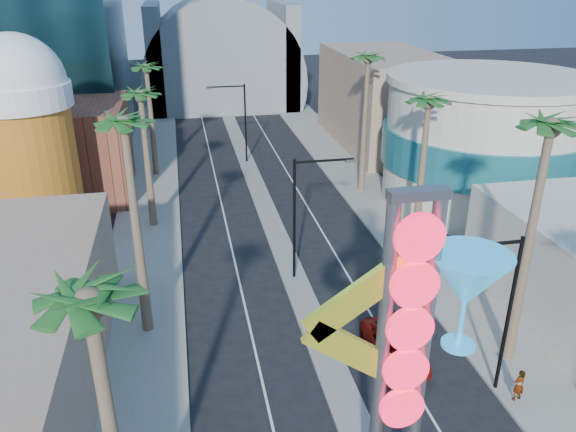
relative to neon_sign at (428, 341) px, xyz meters
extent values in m
cube|color=gray|center=(-10.32, 32.04, -7.23)|extent=(5.00, 100.00, 0.15)
cube|color=gray|center=(8.68, 32.04, -7.23)|extent=(5.00, 100.00, 0.15)
cube|color=gray|center=(-0.82, 35.04, -7.23)|extent=(1.60, 84.00, 0.15)
cube|color=brown|center=(-16.82, 35.04, -3.31)|extent=(10.00, 10.00, 8.00)
cube|color=tan|center=(15.18, 45.04, -2.31)|extent=(10.00, 20.00, 10.00)
cylinder|color=#C55E1A|center=(-17.82, 27.04, -2.31)|extent=(6.40, 6.40, 10.00)
cylinder|color=white|center=(-17.82, 27.04, 3.09)|extent=(7.00, 7.00, 1.60)
sphere|color=white|center=(-17.82, 27.04, 3.89)|extent=(6.60, 6.60, 6.60)
cylinder|color=beige|center=(17.18, 27.04, -2.31)|extent=(16.00, 16.00, 10.00)
cylinder|color=teal|center=(17.18, 27.04, -2.31)|extent=(16.60, 16.60, 3.00)
cylinder|color=beige|center=(17.18, 27.04, 2.99)|extent=(16.60, 16.60, 0.60)
cylinder|color=slate|center=(-0.82, 69.04, -3.31)|extent=(22.00, 16.00, 22.00)
cube|color=slate|center=(-9.82, 69.04, -0.31)|extent=(2.00, 16.00, 14.00)
cube|color=slate|center=(8.18, 69.04, -0.31)|extent=(2.00, 16.00, 14.00)
cylinder|color=slate|center=(-1.52, 0.04, -0.81)|extent=(0.44, 0.44, 12.00)
cylinder|color=slate|center=(-0.12, 0.04, -0.81)|extent=(0.44, 0.44, 12.00)
cube|color=slate|center=(-0.82, 0.04, 5.09)|extent=(1.80, 0.50, 0.30)
cylinder|color=red|center=(-0.82, -0.31, 3.89)|extent=(1.50, 0.25, 1.50)
cylinder|color=red|center=(-0.82, -0.31, 2.34)|extent=(1.50, 0.25, 1.50)
cylinder|color=red|center=(-0.82, -0.31, 0.79)|extent=(1.50, 0.25, 1.50)
cylinder|color=red|center=(-0.82, -0.31, -0.76)|extent=(1.50, 0.25, 1.50)
cylinder|color=red|center=(-0.82, -0.31, -2.31)|extent=(1.50, 0.25, 1.50)
cube|color=yellow|center=(-2.42, 0.04, 1.89)|extent=(3.47, 0.25, 2.80)
cube|color=yellow|center=(-2.42, 0.04, -0.11)|extent=(3.47, 0.25, 2.80)
cone|color=#269FD9|center=(1.08, 0.04, 2.09)|extent=(2.60, 2.60, 1.80)
cylinder|color=#269FD9|center=(1.08, 0.04, 0.49)|extent=(0.16, 0.16, 1.60)
cylinder|color=#269FD9|center=(1.08, 0.04, -0.31)|extent=(1.10, 1.10, 0.12)
cylinder|color=black|center=(-0.82, 17.04, -3.31)|extent=(0.18, 0.18, 8.00)
cube|color=black|center=(0.98, 17.04, 0.49)|extent=(3.60, 0.12, 0.12)
cube|color=slate|center=(2.58, 17.04, 0.39)|extent=(0.60, 0.25, 0.18)
cylinder|color=black|center=(-0.82, 41.04, -3.31)|extent=(0.18, 0.18, 8.00)
cube|color=black|center=(-2.62, 41.04, 0.49)|extent=(3.60, 0.12, 0.12)
cube|color=slate|center=(-4.22, 41.04, 0.39)|extent=(0.60, 0.25, 0.18)
cylinder|color=black|center=(6.38, 5.04, -3.31)|extent=(0.18, 0.18, 8.00)
cube|color=black|center=(4.76, 5.04, 0.49)|extent=(3.24, 0.12, 0.12)
cube|color=slate|center=(3.32, 5.04, 0.39)|extent=(0.60, 0.25, 0.18)
sphere|color=#1C541F|center=(-9.82, -0.96, 3.19)|extent=(2.40, 2.40, 2.40)
cylinder|color=brown|center=(-9.82, 13.04, -1.56)|extent=(0.40, 0.40, 11.50)
sphere|color=#1C541F|center=(-9.82, 13.04, 4.19)|extent=(2.40, 2.40, 2.40)
cylinder|color=brown|center=(-9.82, 27.04, -2.31)|extent=(0.40, 0.40, 10.00)
sphere|color=#1C541F|center=(-9.82, 27.04, 2.69)|extent=(2.40, 2.40, 2.40)
cylinder|color=brown|center=(-9.82, 39.04, -2.31)|extent=(0.40, 0.40, 10.00)
sphere|color=#1C541F|center=(-9.82, 39.04, 2.69)|extent=(2.40, 2.40, 2.40)
cylinder|color=brown|center=(8.18, 7.04, -1.31)|extent=(0.40, 0.40, 12.00)
sphere|color=#1C541F|center=(8.18, 7.04, 4.69)|extent=(2.40, 2.40, 2.40)
cylinder|color=brown|center=(8.18, 19.04, -2.06)|extent=(0.40, 0.40, 10.50)
sphere|color=#1C541F|center=(8.18, 19.04, 3.19)|extent=(2.40, 2.40, 2.40)
cylinder|color=brown|center=(8.18, 31.04, -1.56)|extent=(0.40, 0.40, 11.50)
sphere|color=#1C541F|center=(8.18, 31.04, 4.19)|extent=(2.40, 2.40, 2.40)
imported|color=#A6160C|center=(2.49, 8.05, -6.59)|extent=(2.49, 5.20, 1.43)
imported|color=gray|center=(6.88, 4.09, -6.35)|extent=(0.64, 0.48, 1.62)
imported|color=gray|center=(9.79, 15.49, -6.32)|extent=(1.04, 0.99, 1.68)
camera|label=1|loc=(-7.24, -13.61, 10.86)|focal=35.00mm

